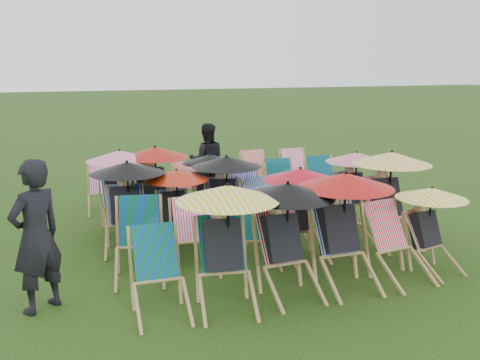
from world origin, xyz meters
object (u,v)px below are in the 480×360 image
object	(u,v)px
deckchair_5	(432,228)
person_left	(36,236)
person_rear	(207,160)
deckchair_0	(159,275)
deckchair_29	(299,174)

from	to	relation	value
deckchair_5	person_left	bearing A→B (deg)	162.38
person_left	person_rear	size ratio (longest dim) A/B	1.13
deckchair_5	person_rear	distance (m)	5.38
deckchair_0	person_left	size ratio (longest dim) A/B	0.53
deckchair_0	person_rear	distance (m)	5.56
deckchair_5	person_left	world-z (taller)	person_left
person_rear	deckchair_5	bearing A→B (deg)	121.83
deckchair_29	person_left	size ratio (longest dim) A/B	0.55
person_rear	deckchair_0	bearing A→B (deg)	81.28
deckchair_29	person_rear	distance (m)	2.00
deckchair_5	deckchair_29	world-z (taller)	deckchair_5
deckchair_0	person_left	bearing A→B (deg)	157.23
person_left	person_rear	world-z (taller)	person_left
deckchair_0	deckchair_29	world-z (taller)	deckchair_29
deckchair_0	person_left	xyz separation A→B (m)	(-1.29, 0.58, 0.42)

